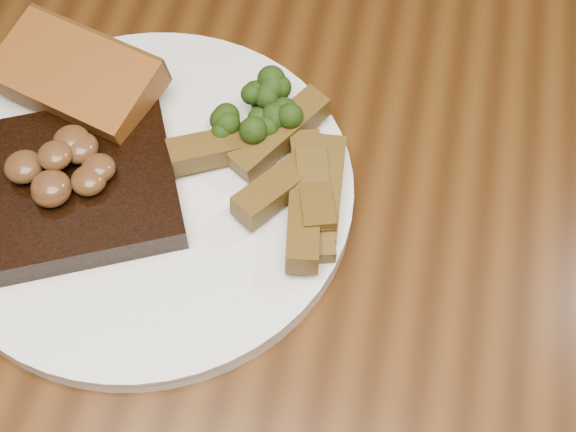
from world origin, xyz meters
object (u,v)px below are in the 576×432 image
(dining_table, at_px, (282,304))
(steak, at_px, (56,190))
(plate, at_px, (147,192))
(garlic_bread, at_px, (82,95))
(potato_wedges, at_px, (258,193))

(dining_table, distance_m, steak, 0.20)
(plate, relative_size, garlic_bread, 2.52)
(plate, height_order, garlic_bread, garlic_bread)
(garlic_bread, bearing_deg, plate, -25.98)
(plate, height_order, steak, steak)
(garlic_bread, relative_size, potato_wedges, 1.10)
(dining_table, relative_size, plate, 5.17)
(dining_table, xyz_separation_m, plate, (-0.11, 0.02, 0.10))
(garlic_bread, xyz_separation_m, potato_wedges, (0.15, -0.06, -0.00))
(potato_wedges, bearing_deg, plate, -177.31)
(dining_table, distance_m, potato_wedges, 0.12)
(dining_table, bearing_deg, garlic_bread, 153.52)
(dining_table, xyz_separation_m, garlic_bread, (-0.18, 0.09, 0.12))
(dining_table, height_order, garlic_bread, garlic_bread)
(plate, bearing_deg, steak, -158.04)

